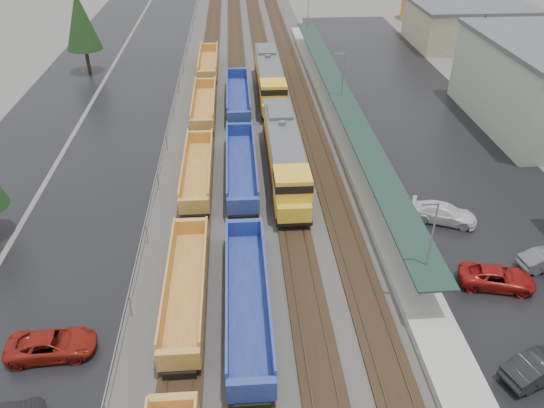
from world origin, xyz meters
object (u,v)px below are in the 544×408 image
Objects in this scene: well_string_yellow at (193,220)px; parked_car_west_c at (52,345)px; locomotive_trail at (269,79)px; parked_car_east_b at (497,278)px; parked_car_east_a at (542,367)px; parked_car_east_c at (444,213)px; locomotive_lead at (284,155)px; well_string_blue at (247,299)px; storage_tank at (417,3)px.

well_string_yellow reaches higher than parked_car_west_c.
parked_car_east_b is (13.35, -37.29, -1.65)m from locomotive_trail.
locomotive_trail is 3.82× the size of parked_car_east_b.
parked_car_east_a is 15.88m from parked_car_east_c.
locomotive_lead is 3.76× the size of parked_car_west_c.
well_string_yellow reaches higher than parked_car_east_a.
storage_tank reaches higher than well_string_blue.
parked_car_east_a reaches higher than parked_car_east_c.
parked_car_east_a reaches higher than parked_car_west_c.
parked_car_west_c is at bearing 63.05° from parked_car_east_a.
well_string_yellow is 20.39m from parked_car_east_c.
well_string_yellow is (-8.00, -29.25, -1.23)m from locomotive_trail.
locomotive_trail reaches higher than parked_car_east_b.
parked_car_west_c is (-15.75, -41.37, -1.64)m from locomotive_trail.
storage_tank is at bearing 0.90° from parked_car_east_b.
parked_car_east_c is at bearing -70.22° from parked_car_west_c.
storage_tank is (38.80, 68.26, 1.80)m from well_string_yellow.
parked_car_east_b is (29.10, 4.08, -0.01)m from parked_car_west_c.
well_string_blue is at bearing 108.48° from parked_car_east_b.
parked_car_east_a is 0.95× the size of parked_car_east_b.
well_string_blue is at bearing -67.09° from well_string_yellow.
well_string_blue is at bearing -80.89° from parked_car_west_c.
parked_car_east_c is (28.14, 12.17, 0.05)m from parked_car_west_c.
well_string_yellow reaches higher than parked_car_east_b.
locomotive_lead is 3.33× the size of storage_tank.
parked_car_east_b is (21.35, -8.04, -0.43)m from well_string_yellow.
locomotive_trail is 3.68× the size of parked_car_east_c.
well_string_blue is 14.88× the size of storage_tank.
parked_car_east_b is (17.35, 1.43, -0.48)m from well_string_blue.
locomotive_lead is 3.68× the size of parked_car_east_c.
locomotive_trail is 44.30m from parked_car_west_c.
well_string_yellow is (-8.00, -8.25, -1.23)m from locomotive_lead.
storage_tank is 78.30m from parked_car_east_b.
locomotive_lead is 27.17m from parked_car_east_a.
storage_tank is 92.91m from parked_car_west_c.
parked_car_east_a is (12.49, -24.07, -1.56)m from locomotive_lead.
storage_tank is at bearing 65.88° from well_string_blue.
parked_car_west_c is at bearing -167.27° from well_string_blue.
locomotive_trail reaches higher than parked_car_east_a.
locomotive_lead is 1.00× the size of locomotive_trail.
well_string_blue is 17.41m from parked_car_east_b.
storage_tank reaches higher than parked_car_east_c.
parked_car_west_c is at bearing -120.07° from storage_tank.
parked_car_east_c is at bearing 20.52° from parked_car_east_b.
locomotive_trail is 0.21× the size of well_string_yellow.
well_string_yellow is at bearing -105.30° from locomotive_trail.
storage_tank is (34.80, 77.73, 1.74)m from well_string_blue.
parked_car_east_a is at bearing -74.51° from locomotive_trail.
well_string_blue is at bearing -114.12° from storage_tank.
well_string_blue reaches higher than parked_car_east_b.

